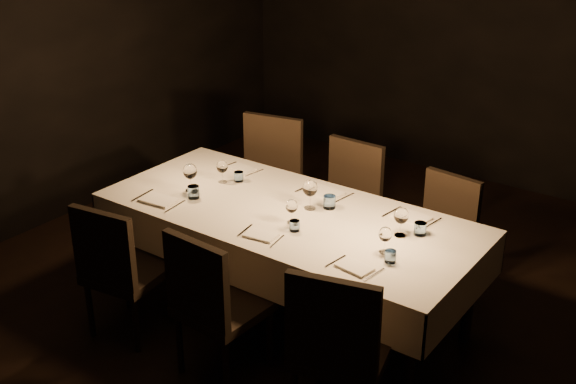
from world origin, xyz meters
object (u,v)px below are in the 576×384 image
Objects in this scene: chair_far_left at (266,178)px; chair_far_center at (347,199)px; dining_table at (288,222)px; chair_near_center at (212,300)px; chair_near_right at (338,344)px; chair_near_left at (118,266)px; chair_far_right at (442,231)px.

chair_far_center is at bearing -3.51° from chair_far_left.
chair_far_center is at bearing 93.46° from dining_table.
chair_far_left reaches higher than dining_table.
chair_far_left is (-0.80, 1.56, 0.04)m from chair_near_center.
chair_near_center is 0.93× the size of chair_far_left.
chair_near_center is 0.96× the size of chair_near_right.
dining_table is 0.84m from chair_far_center.
dining_table is at bearing -137.47° from chair_near_left.
chair_near_center is 1.00× the size of chair_far_center.
chair_near_left is 0.76m from chair_near_center.
chair_near_center is at bearing -74.08° from chair_far_left.
dining_table is 2.84× the size of chair_far_right.
chair_near_left is 0.94× the size of chair_near_right.
chair_near_center is 0.83m from chair_near_right.
chair_far_center is 1.08× the size of chair_far_right.
dining_table is 1.05m from chair_far_left.
chair_far_center is (0.69, 0.09, -0.04)m from chair_far_left.
chair_far_center is at bearing -74.44° from chair_near_right.
chair_far_center is at bearing -172.87° from chair_far_right.
chair_far_right is at bearing -138.59° from chair_near_left.
chair_near_right is 0.97× the size of chair_far_left.
chair_near_right is (0.83, 0.04, 0.02)m from chair_near_center.
chair_near_right reaches higher than chair_far_center.
chair_near_left is (-0.70, -0.86, -0.17)m from dining_table.
chair_near_center reaches higher than chair_near_left.
chair_far_center is (-0.05, 0.83, -0.16)m from dining_table.
dining_table is 1.12m from chair_far_right.
chair_near_left is 1.59m from chair_far_left.
chair_far_right is (0.67, 1.65, -0.04)m from chair_near_center.
chair_far_left reaches higher than chair_far_center.
chair_far_left is 0.70m from chair_far_center.
chair_near_right reaches higher than dining_table.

